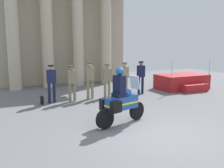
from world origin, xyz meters
TOP-DOWN VIEW (x-y plane):
  - ground_plane at (0.00, 0.00)m, footprint 28.00×28.00m
  - colonnade_backdrop at (-0.38, 9.83)m, footprint 9.00×1.54m
  - reviewing_stand at (5.59, 5.45)m, footprint 2.85×2.15m
  - officer_in_row_0 at (-2.00, 5.22)m, footprint 0.39×0.24m
  - officer_in_row_1 at (-1.09, 5.14)m, footprint 0.39×0.24m
  - officer_in_row_2 at (-0.16, 5.29)m, footprint 0.39×0.24m
  - officer_in_row_3 at (0.74, 5.32)m, footprint 0.39×0.24m
  - officer_in_row_4 at (1.70, 5.30)m, footprint 0.39×0.24m
  - officer_in_row_5 at (2.62, 5.23)m, footprint 0.39×0.24m
  - motorcycle_with_rider at (-0.59, 1.29)m, footprint 2.04×0.91m
  - briefcase_on_ground at (-2.45, 5.18)m, footprint 0.10×0.32m

SIDE VIEW (x-z plane):
  - ground_plane at x=0.00m, z-range 0.00..0.00m
  - briefcase_on_ground at x=-2.45m, z-range 0.00..0.36m
  - reviewing_stand at x=5.59m, z-range -0.47..1.27m
  - motorcycle_with_rider at x=-0.59m, z-range -0.16..1.74m
  - officer_in_row_3 at x=0.74m, z-range 0.15..1.78m
  - officer_in_row_1 at x=-1.09m, z-range 0.15..1.79m
  - officer_in_row_4 at x=1.70m, z-range 0.16..1.84m
  - officer_in_row_0 at x=-2.00m, z-range 0.16..1.85m
  - officer_in_row_5 at x=2.62m, z-range 0.16..1.87m
  - officer_in_row_2 at x=-0.16m, z-range 0.16..1.91m
  - colonnade_backdrop at x=-0.38m, z-range 0.19..6.94m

